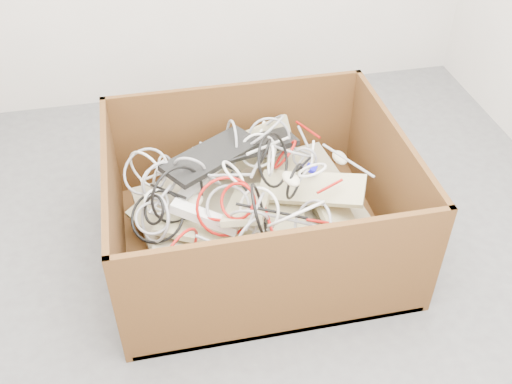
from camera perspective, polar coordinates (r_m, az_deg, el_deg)
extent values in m
plane|color=#4B4B4E|center=(2.65, 2.12, -6.44)|extent=(3.00, 3.00, 0.00)
cube|color=#442D11|center=(2.70, 0.09, -4.92)|extent=(1.22, 1.01, 0.03)
cube|color=#442D11|center=(2.91, -1.92, 5.58)|extent=(1.22, 0.02, 0.55)
cube|color=#442D11|center=(2.18, 2.79, -9.05)|extent=(1.22, 0.03, 0.55)
cube|color=#442D11|center=(2.68, 12.65, 1.03)|extent=(0.02, 0.96, 0.55)
cube|color=#442D11|center=(2.50, -13.40, -2.50)|extent=(0.02, 0.96, 0.55)
cube|color=gray|center=(2.67, 0.00, -3.52)|extent=(1.07, 0.92, 0.20)
cube|color=gray|center=(2.55, -1.91, -3.62)|extent=(0.76, 0.69, 0.21)
cube|color=#BCB584|center=(2.74, -7.83, -0.09)|extent=(0.46, 0.40, 0.15)
cube|color=#BCB584|center=(2.73, 4.10, 1.49)|extent=(0.37, 0.46, 0.17)
cube|color=#BCB584|center=(2.45, 3.42, -5.22)|extent=(0.20, 0.46, 0.09)
cube|color=#BCB584|center=(2.41, -4.33, -3.90)|extent=(0.48, 0.30, 0.13)
cube|color=#BCB584|center=(2.51, 8.24, -3.21)|extent=(0.16, 0.46, 0.12)
cube|color=#BCB584|center=(2.77, -0.77, 4.19)|extent=(0.47, 0.20, 0.22)
cube|color=#BCB584|center=(2.45, -0.72, -1.05)|extent=(0.29, 0.45, 0.21)
cube|color=#BCB584|center=(2.55, 5.35, 0.35)|extent=(0.47, 0.35, 0.13)
cube|color=black|center=(2.65, -0.95, 4.31)|extent=(0.48, 0.25, 0.05)
cube|color=black|center=(2.50, -4.25, 3.53)|extent=(0.46, 0.40, 0.07)
ellipsoid|color=beige|center=(2.43, -5.94, -0.98)|extent=(0.11, 0.12, 0.04)
ellipsoid|color=beige|center=(2.69, 8.05, 3.29)|extent=(0.07, 0.11, 0.04)
ellipsoid|color=beige|center=(2.22, -0.39, -6.32)|extent=(0.11, 0.08, 0.04)
ellipsoid|color=beige|center=(2.37, 3.37, 1.27)|extent=(0.09, 0.11, 0.04)
ellipsoid|color=beige|center=(2.61, -5.31, 3.86)|extent=(0.12, 0.11, 0.04)
ellipsoid|color=black|center=(2.39, 8.90, -4.10)|extent=(0.11, 0.08, 0.04)
ellipsoid|color=beige|center=(2.40, 13.24, -2.92)|extent=(0.10, 0.06, 0.04)
cube|color=white|center=(2.53, -5.03, 1.46)|extent=(0.27, 0.25, 0.13)
cube|color=white|center=(2.34, -4.94, -2.42)|extent=(0.27, 0.19, 0.09)
cube|color=#110DCC|center=(2.55, 5.33, 2.28)|extent=(0.06, 0.06, 0.03)
torus|color=#9F0F0B|center=(2.26, -1.80, -0.88)|extent=(0.17, 0.14, 0.17)
torus|color=black|center=(2.40, -9.45, -2.33)|extent=(0.26, 0.26, 0.16)
torus|color=black|center=(2.38, -7.52, -0.29)|extent=(0.29, 0.14, 0.30)
torus|color=gray|center=(2.31, -2.70, -1.41)|extent=(0.25, 0.19, 0.17)
torus|color=gray|center=(2.53, -8.13, 2.00)|extent=(0.17, 0.15, 0.09)
torus|color=gray|center=(2.67, 0.55, 5.76)|extent=(0.30, 0.30, 0.18)
torus|color=silver|center=(2.42, -9.53, -0.95)|extent=(0.15, 0.12, 0.12)
torus|color=black|center=(2.42, 3.73, 1.03)|extent=(0.15, 0.18, 0.22)
torus|color=#9F0F0B|center=(2.61, 2.81, 3.62)|extent=(0.14, 0.21, 0.19)
torus|color=gray|center=(2.63, 3.29, 4.13)|extent=(0.20, 0.23, 0.18)
torus|color=gray|center=(2.36, -9.91, -2.50)|extent=(0.20, 0.18, 0.11)
torus|color=gray|center=(2.45, -4.45, 1.41)|extent=(0.12, 0.14, 0.12)
torus|color=#9F0F0B|center=(2.25, -7.41, -5.94)|extent=(0.24, 0.24, 0.32)
torus|color=black|center=(2.44, 1.66, 3.06)|extent=(0.22, 0.25, 0.30)
torus|color=silver|center=(2.59, -9.22, 1.85)|extent=(0.10, 0.16, 0.18)
torus|color=silver|center=(2.49, -8.88, 0.32)|extent=(0.22, 0.26, 0.21)
torus|color=silver|center=(2.60, 0.21, 4.00)|extent=(0.23, 0.07, 0.23)
torus|color=silver|center=(2.39, 1.43, 3.03)|extent=(0.04, 0.18, 0.18)
torus|color=black|center=(2.22, 0.29, -1.77)|extent=(0.08, 0.28, 0.28)
torus|color=silver|center=(2.28, 0.30, -1.74)|extent=(0.17, 0.22, 0.21)
torus|color=gray|center=(2.64, -2.36, 4.74)|extent=(0.05, 0.29, 0.29)
torus|color=silver|center=(2.62, -10.45, 2.07)|extent=(0.17, 0.19, 0.24)
torus|color=gray|center=(2.67, 1.28, 5.24)|extent=(0.24, 0.10, 0.23)
torus|color=gray|center=(2.42, -6.38, 2.41)|extent=(0.17, 0.10, 0.18)
torus|color=gray|center=(2.28, 5.41, -3.28)|extent=(0.17, 0.27, 0.23)
torus|color=gray|center=(2.55, -10.55, 1.97)|extent=(0.23, 0.20, 0.19)
torus|color=gray|center=(2.27, -0.65, -2.48)|extent=(0.16, 0.11, 0.17)
torus|color=gray|center=(2.23, -0.88, -4.12)|extent=(0.14, 0.12, 0.16)
torus|color=gray|center=(2.45, -9.20, 1.07)|extent=(0.16, 0.12, 0.19)
torus|color=gray|center=(2.38, -9.69, -2.50)|extent=(0.12, 0.26, 0.25)
torus|color=black|center=(2.36, -9.77, -1.69)|extent=(0.11, 0.14, 0.15)
torus|color=gray|center=(2.60, 4.70, 3.26)|extent=(0.14, 0.07, 0.15)
torus|color=#9F0F0B|center=(2.30, -2.85, -1.43)|extent=(0.34, 0.17, 0.30)
torus|color=silver|center=(2.39, 5.43, 2.10)|extent=(0.13, 0.14, 0.09)
torus|color=black|center=(2.44, 0.78, 3.85)|extent=(0.08, 0.17, 0.17)
torus|color=silver|center=(2.24, 3.86, -2.11)|extent=(0.32, 0.25, 0.23)
torus|color=gray|center=(2.69, -8.64, 2.54)|extent=(0.10, 0.12, 0.09)
torus|color=silver|center=(2.33, -2.20, 1.83)|extent=(0.11, 0.16, 0.13)
cylinder|color=gray|center=(2.24, -3.85, -5.01)|extent=(0.15, 0.09, 0.06)
cylinder|color=#9F0F0B|center=(2.28, 6.72, -2.94)|extent=(0.13, 0.11, 0.05)
cylinder|color=black|center=(2.52, 4.56, 2.67)|extent=(0.10, 0.12, 0.05)
cylinder|color=black|center=(2.44, -8.47, 0.07)|extent=(0.14, 0.19, 0.07)
cylinder|color=gray|center=(2.37, -2.42, 1.63)|extent=(0.18, 0.05, 0.06)
cylinder|color=#9F0F0B|center=(2.28, -3.27, -2.75)|extent=(0.12, 0.09, 0.04)
cylinder|color=silver|center=(2.59, -8.82, 1.90)|extent=(0.21, 0.03, 0.06)
cylinder|color=gray|center=(2.30, 2.39, -2.49)|extent=(0.27, 0.09, 0.08)
cylinder|color=gray|center=(2.72, -3.74, 3.97)|extent=(0.16, 0.12, 0.05)
cylinder|color=#9F0F0B|center=(2.24, 1.39, -3.24)|extent=(0.03, 0.26, 0.06)
cylinder|color=black|center=(2.37, -1.54, 0.96)|extent=(0.05, 0.16, 0.03)
cylinder|color=gray|center=(2.59, 8.85, 3.01)|extent=(0.17, 0.23, 0.05)
cylinder|color=gray|center=(2.42, 0.01, 2.45)|extent=(0.09, 0.19, 0.06)
cylinder|color=silver|center=(2.47, 1.19, 4.48)|extent=(0.22, 0.19, 0.09)
cylinder|color=black|center=(2.47, -2.75, 2.95)|extent=(0.29, 0.08, 0.03)
cylinder|color=silver|center=(2.61, 5.43, 3.58)|extent=(0.06, 0.14, 0.06)
cylinder|color=black|center=(2.28, 1.56, -1.86)|extent=(0.27, 0.07, 0.09)
cylinder|color=silver|center=(2.76, 0.45, 5.74)|extent=(0.07, 0.12, 0.05)
cylinder|color=#9F0F0B|center=(2.82, 5.02, 5.99)|extent=(0.08, 0.17, 0.02)
cylinder|color=gray|center=(2.43, 4.61, 1.65)|extent=(0.11, 0.11, 0.03)
cylinder|color=black|center=(2.51, -3.36, 2.71)|extent=(0.13, 0.21, 0.07)
cylinder|color=gray|center=(2.25, -0.13, -1.88)|extent=(0.11, 0.15, 0.06)
cylinder|color=gray|center=(2.37, -9.18, -0.67)|extent=(0.11, 0.13, 0.04)
cylinder|color=gray|center=(2.76, 4.57, 5.29)|extent=(0.02, 0.16, 0.02)
cylinder|color=#9F0F0B|center=(2.46, 7.09, 0.55)|extent=(0.12, 0.05, 0.03)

